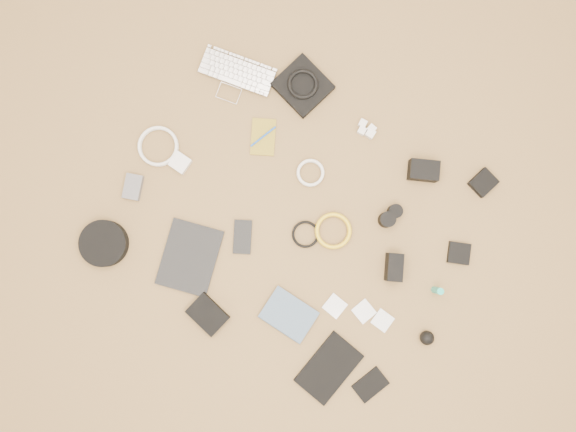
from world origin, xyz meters
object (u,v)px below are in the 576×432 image
at_px(dslr_camera, 423,171).
at_px(phone, 243,237).
at_px(paperback, 279,331).
at_px(laptop, 234,81).
at_px(tablet, 190,257).
at_px(headphone_case, 104,243).

bearing_deg(dslr_camera, phone, -154.27).
bearing_deg(paperback, dslr_camera, -9.22).
xyz_separation_m(laptop, dslr_camera, (0.81, 0.02, 0.02)).
relative_size(dslr_camera, tablet, 0.42).
xyz_separation_m(dslr_camera, paperback, (-0.21, -0.80, -0.02)).
bearing_deg(paperback, tablet, 84.04).
xyz_separation_m(tablet, headphone_case, (-0.31, -0.10, 0.02)).
height_order(laptop, dslr_camera, dslr_camera).
bearing_deg(phone, headphone_case, -174.54).
xyz_separation_m(laptop, paperback, (0.60, -0.78, -0.00)).
bearing_deg(laptop, paperback, -59.28).
distance_m(phone, paperback, 0.38).
height_order(dslr_camera, tablet, dslr_camera).
bearing_deg(phone, dslr_camera, 22.77).
bearing_deg(headphone_case, dslr_camera, 40.35).
bearing_deg(tablet, headphone_case, -173.75).
distance_m(dslr_camera, headphone_case, 1.25).
xyz_separation_m(laptop, phone, (0.31, -0.52, -0.01)).
xyz_separation_m(dslr_camera, phone, (-0.50, -0.55, -0.03)).
height_order(laptop, paperback, laptop).
height_order(laptop, phone, laptop).
bearing_deg(headphone_case, paperback, 1.07).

